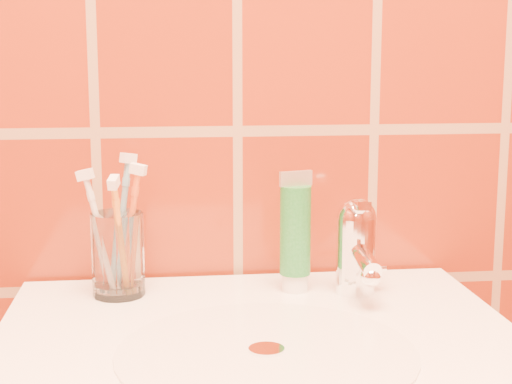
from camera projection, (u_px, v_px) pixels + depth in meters
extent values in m
cylinder|color=silver|center=(267.00, 352.00, 0.77)|extent=(0.30, 0.30, 0.00)
cylinder|color=white|center=(267.00, 350.00, 0.77)|extent=(0.04, 0.04, 0.00)
cylinder|color=white|center=(118.00, 254.00, 0.95)|extent=(0.07, 0.07, 0.10)
cylinder|color=white|center=(295.00, 282.00, 0.98)|extent=(0.03, 0.03, 0.02)
cylinder|color=#196B26|center=(295.00, 230.00, 0.96)|extent=(0.04, 0.04, 0.11)
cube|color=beige|center=(296.00, 178.00, 0.95)|extent=(0.04, 0.01, 0.02)
cylinder|color=white|center=(356.00, 255.00, 0.96)|extent=(0.05, 0.05, 0.09)
sphere|color=white|center=(356.00, 218.00, 0.95)|extent=(0.05, 0.05, 0.05)
cylinder|color=white|center=(364.00, 258.00, 0.92)|extent=(0.02, 0.09, 0.03)
cube|color=white|center=(359.00, 205.00, 0.94)|extent=(0.02, 0.06, 0.01)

